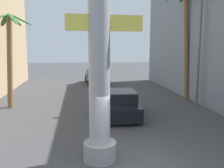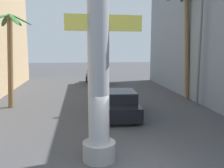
{
  "view_description": "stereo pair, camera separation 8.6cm",
  "coord_description": "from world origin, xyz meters",
  "px_view_note": "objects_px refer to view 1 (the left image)",
  "views": [
    {
      "loc": [
        -1.85,
        -7.84,
        4.26
      ],
      "look_at": [
        0.0,
        5.74,
        2.16
      ],
      "focal_mm": 40.0,
      "sensor_mm": 36.0,
      "label": 1
    },
    {
      "loc": [
        -1.76,
        -7.85,
        4.26
      ],
      "look_at": [
        0.0,
        5.74,
        2.16
      ],
      "focal_mm": 40.0,
      "sensor_mm": 36.0,
      "label": 2
    }
  ],
  "objects_px": {
    "neon_sign_pole": "(99,38)",
    "car_far": "(95,77)",
    "street_lamp": "(194,39)",
    "palm_tree_mid_left": "(9,48)",
    "car_lead": "(119,104)",
    "palm_tree_mid_right": "(186,32)"
  },
  "relations": [
    {
      "from": "neon_sign_pole",
      "to": "palm_tree_mid_left",
      "type": "bearing_deg",
      "value": 120.98
    },
    {
      "from": "car_lead",
      "to": "car_far",
      "type": "xyz_separation_m",
      "value": [
        -0.59,
        13.08,
        0.03
      ]
    },
    {
      "from": "street_lamp",
      "to": "car_far",
      "type": "bearing_deg",
      "value": 118.1
    },
    {
      "from": "palm_tree_mid_right",
      "to": "palm_tree_mid_left",
      "type": "bearing_deg",
      "value": -173.88
    },
    {
      "from": "street_lamp",
      "to": "car_lead",
      "type": "distance_m",
      "value": 7.03
    },
    {
      "from": "car_far",
      "to": "palm_tree_mid_left",
      "type": "bearing_deg",
      "value": -122.28
    },
    {
      "from": "street_lamp",
      "to": "palm_tree_mid_right",
      "type": "bearing_deg",
      "value": 78.32
    },
    {
      "from": "neon_sign_pole",
      "to": "car_far",
      "type": "height_order",
      "value": "neon_sign_pole"
    },
    {
      "from": "street_lamp",
      "to": "car_lead",
      "type": "xyz_separation_m",
      "value": [
        -5.52,
        -1.64,
        -4.04
      ]
    },
    {
      "from": "street_lamp",
      "to": "car_far",
      "type": "relative_size",
      "value": 1.65
    },
    {
      "from": "palm_tree_mid_right",
      "to": "neon_sign_pole",
      "type": "bearing_deg",
      "value": -127.1
    },
    {
      "from": "street_lamp",
      "to": "palm_tree_mid_left",
      "type": "xyz_separation_m",
      "value": [
        -12.58,
        1.19,
        -0.62
      ]
    },
    {
      "from": "palm_tree_mid_right",
      "to": "palm_tree_mid_left",
      "type": "xyz_separation_m",
      "value": [
        -13.12,
        -1.41,
        -1.19
      ]
    },
    {
      "from": "palm_tree_mid_right",
      "to": "palm_tree_mid_left",
      "type": "relative_size",
      "value": 1.34
    },
    {
      "from": "car_far",
      "to": "palm_tree_mid_left",
      "type": "height_order",
      "value": "palm_tree_mid_left"
    },
    {
      "from": "car_lead",
      "to": "palm_tree_mid_right",
      "type": "bearing_deg",
      "value": 34.95
    },
    {
      "from": "palm_tree_mid_right",
      "to": "car_far",
      "type": "bearing_deg",
      "value": 126.91
    },
    {
      "from": "car_far",
      "to": "palm_tree_mid_right",
      "type": "relative_size",
      "value": 0.56
    },
    {
      "from": "neon_sign_pole",
      "to": "car_far",
      "type": "xyz_separation_m",
      "value": [
        1.14,
        19.14,
        -3.79
      ]
    },
    {
      "from": "neon_sign_pole",
      "to": "car_lead",
      "type": "xyz_separation_m",
      "value": [
        1.73,
        6.06,
        -3.82
      ]
    },
    {
      "from": "car_lead",
      "to": "car_far",
      "type": "distance_m",
      "value": 13.09
    },
    {
      "from": "neon_sign_pole",
      "to": "car_far",
      "type": "bearing_deg",
      "value": 86.59
    }
  ]
}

